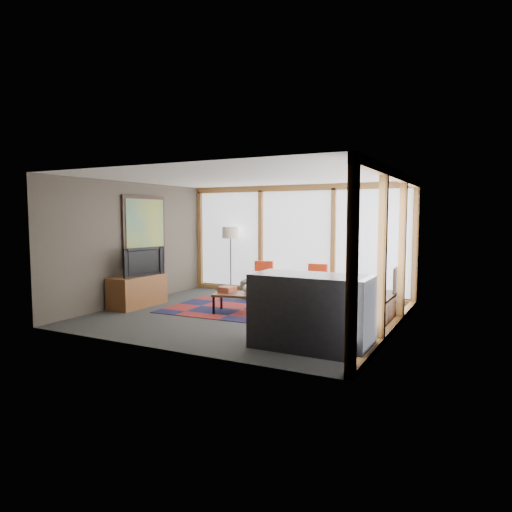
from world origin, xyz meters
The scene contains 17 objects.
ground centered at (0.00, 0.00, 0.00)m, with size 5.50×5.50×0.00m, color #2A2A28.
room_envelope centered at (0.49, 0.56, 1.54)m, with size 5.52×5.02×2.62m.
rug centered at (-0.30, 0.37, 0.01)m, with size 3.04×1.95×0.01m, color maroon.
sofa centered at (0.06, 1.92, 0.30)m, with size 2.07×0.81×0.60m, color #3C3C2C.
pillow_left centered at (-0.58, 1.94, 0.72)m, with size 0.43×0.13×0.23m, color red.
pillow_right centered at (0.73, 1.94, 0.72)m, with size 0.42×0.13×0.23m, color red.
floor_lamp centered at (-1.61, 2.17, 0.81)m, with size 0.41×0.41×1.62m, color black, non-canonical shape.
coffee_table centered at (-0.11, 0.13, 0.20)m, with size 1.17×0.59×0.39m, color #381910, non-canonical shape.
book_stack centered at (-0.50, 0.13, 0.44)m, with size 0.26×0.33×0.11m, color #97442A.
vase centered at (-0.05, 0.17, 0.48)m, with size 0.21×0.21×0.18m, color beige.
bookshelf centered at (2.43, 0.19, 0.25)m, with size 0.36×1.98×0.50m, color #381910, non-canonical shape.
bowl_a centered at (2.43, -0.34, 0.54)m, with size 0.20×0.20×0.10m, color black.
bowl_b centered at (2.43, -0.03, 0.53)m, with size 0.16×0.16×0.08m, color black.
shelf_picture centered at (2.58, 0.89, 0.73)m, with size 0.04×0.35×0.46m, color black.
tv_console centered at (-2.43, -0.28, 0.32)m, with size 0.54×1.29×0.64m, color brown.
television centered at (-2.35, -0.25, 0.94)m, with size 1.03×0.14×0.59m, color black.
bar_counter centered at (1.86, -1.50, 0.53)m, with size 1.68×0.78×1.06m, color black.
Camera 1 is at (4.07, -7.51, 1.90)m, focal length 32.00 mm.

